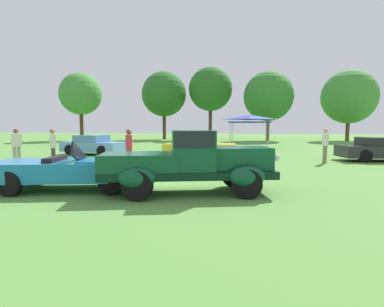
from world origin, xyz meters
TOP-DOWN VIEW (x-y plane):
  - ground_plane at (0.00, 0.00)m, footprint 120.00×120.00m
  - feature_pickup_truck at (0.47, -0.55)m, footprint 4.79×2.69m
  - neighbor_convertible at (-2.85, -0.66)m, footprint 4.54×2.67m
  - show_car_skyblue at (-7.56, 9.04)m, footprint 4.25×2.36m
  - show_car_yellow at (-0.69, 8.37)m, footprint 4.18×2.03m
  - show_car_charcoal at (8.81, 8.56)m, footprint 4.42×2.31m
  - spectator_near_truck at (-2.63, 2.86)m, footprint 0.35×0.45m
  - spectator_between_cars at (-8.43, 3.67)m, footprint 0.42×0.47m
  - spectator_by_row at (5.70, 7.05)m, footprint 0.38×0.46m
  - spectator_far_side at (-6.29, 3.27)m, footprint 0.44×0.46m
  - canopy_tent_left_field at (2.14, 17.12)m, footprint 3.30×3.30m
  - treeline_far_left at (-17.93, 25.33)m, footprint 5.01×5.01m
  - treeline_mid_left at (-8.80, 29.97)m, footprint 5.80×5.80m
  - treeline_center at (-2.76, 30.34)m, footprint 5.56×5.56m
  - treeline_mid_right at (4.37, 28.97)m, footprint 5.89×5.89m
  - treeline_far_right at (13.64, 30.10)m, footprint 6.29×6.29m

SIDE VIEW (x-z plane):
  - ground_plane at x=0.00m, z-range 0.00..0.00m
  - neighbor_convertible at x=-2.85m, z-range -0.12..1.28m
  - show_car_skyblue at x=-7.56m, z-range -0.01..1.21m
  - show_car_yellow at x=-0.69m, z-range -0.01..1.21m
  - show_car_charcoal at x=8.81m, z-range -0.01..1.21m
  - feature_pickup_truck at x=0.47m, z-range 0.02..1.72m
  - spectator_near_truck at x=-2.63m, z-range 0.07..1.76m
  - spectator_between_cars at x=-8.43m, z-range 0.07..1.76m
  - spectator_by_row at x=5.70m, z-range 0.07..1.76m
  - spectator_far_side at x=-6.29m, z-range 0.07..1.76m
  - canopy_tent_left_field at x=2.14m, z-range 1.07..3.78m
  - treeline_far_right at x=13.64m, z-range 1.01..9.34m
  - treeline_mid_right at x=4.37m, z-range 1.16..9.40m
  - treeline_far_left at x=-17.93m, z-range 1.53..9.66m
  - treeline_mid_left at x=-8.80m, z-range 1.48..10.27m
  - treeline_center at x=-2.76m, z-range 1.81..11.04m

